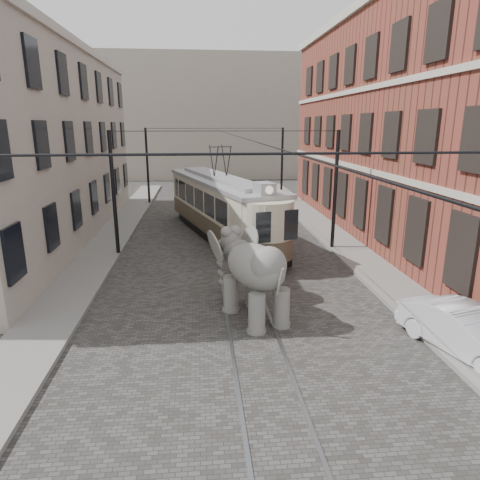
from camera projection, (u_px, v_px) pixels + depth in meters
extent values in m
plane|color=#474542|center=(244.00, 299.00, 15.76)|extent=(120.00, 120.00, 0.00)
cube|color=slate|center=(399.00, 291.00, 16.28)|extent=(2.00, 60.00, 0.15)
cube|color=slate|center=(62.00, 304.00, 15.14)|extent=(2.00, 60.00, 0.15)
cube|color=brown|center=(422.00, 129.00, 23.83)|extent=(8.00, 26.00, 12.00)
cube|color=gray|center=(23.00, 148.00, 23.04)|extent=(7.00, 24.00, 10.00)
cube|color=gray|center=(210.00, 118.00, 52.34)|extent=(28.00, 10.00, 14.00)
imported|color=silver|center=(466.00, 332.00, 11.87)|extent=(2.59, 4.29, 1.34)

